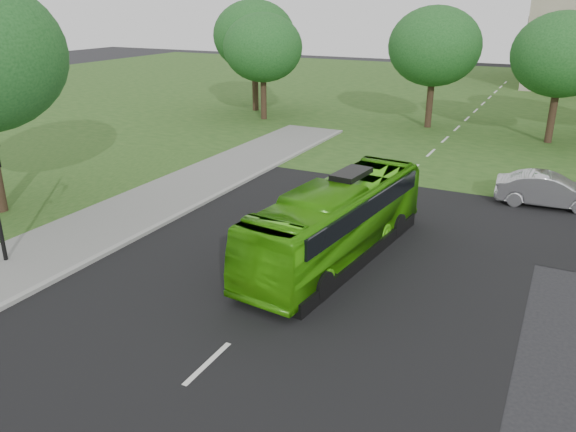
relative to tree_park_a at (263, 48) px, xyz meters
The scene contains 8 objects.
ground 30.81m from the tree_park_a, 61.80° to the right, with size 160.00×160.00×0.00m, color black.
street_surfaces 15.48m from the tree_park_a, 15.92° to the right, with size 120.00×120.00×0.15m.
tree_park_a is the anchor object (origin of this frame).
tree_park_b 12.61m from the tree_park_a, 12.58° to the left, with size 6.49×6.49×8.50m.
tree_park_c 20.60m from the tree_park_a, ahead, with size 6.19×6.19×8.23m.
tree_park_f 4.00m from the tree_park_a, 129.35° to the left, with size 6.68×6.68×8.92m.
bus 26.18m from the tree_park_a, 55.11° to the right, with size 2.33×9.97×2.78m, color #3D9E0D.
sedan 24.81m from the tree_park_a, 29.20° to the right, with size 1.58×4.52×1.49m, color #BBBBC0.
Camera 1 is at (7.26, -11.82, 8.65)m, focal length 35.00 mm.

